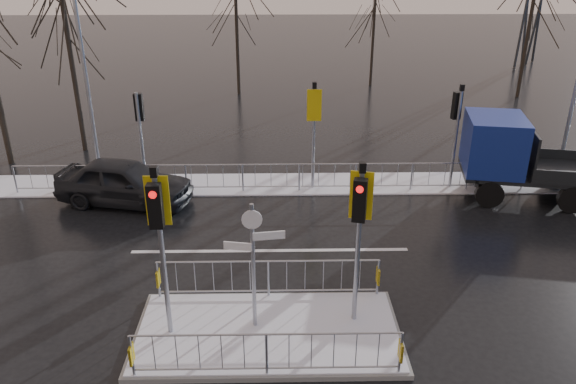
{
  "coord_description": "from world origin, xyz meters",
  "views": [
    {
      "loc": [
        0.26,
        -10.31,
        8.22
      ],
      "look_at": [
        0.53,
        3.94,
        1.8
      ],
      "focal_mm": 35.0,
      "sensor_mm": 36.0,
      "label": 1
    }
  ],
  "objects_px": {
    "car_far_lane": "(124,182)",
    "street_lamp_left": "(85,57)",
    "traffic_island": "(267,321)",
    "flatbed_truck": "(519,156)"
  },
  "relations": [
    {
      "from": "traffic_island",
      "to": "car_far_lane",
      "type": "xyz_separation_m",
      "value": [
        -4.91,
        7.12,
        0.39
      ]
    },
    {
      "from": "traffic_island",
      "to": "car_far_lane",
      "type": "relative_size",
      "value": 1.31
    },
    {
      "from": "car_far_lane",
      "to": "street_lamp_left",
      "type": "bearing_deg",
      "value": 44.53
    },
    {
      "from": "car_far_lane",
      "to": "flatbed_truck",
      "type": "xyz_separation_m",
      "value": [
        13.37,
        0.28,
        0.74
      ]
    },
    {
      "from": "flatbed_truck",
      "to": "traffic_island",
      "type": "bearing_deg",
      "value": -138.83
    },
    {
      "from": "car_far_lane",
      "to": "flatbed_truck",
      "type": "bearing_deg",
      "value": -76.68
    },
    {
      "from": "flatbed_truck",
      "to": "street_lamp_left",
      "type": "xyz_separation_m",
      "value": [
        -14.87,
        2.1,
        2.98
      ]
    },
    {
      "from": "traffic_island",
      "to": "street_lamp_left",
      "type": "relative_size",
      "value": 0.73
    },
    {
      "from": "car_far_lane",
      "to": "traffic_island",
      "type": "bearing_deg",
      "value": -133.25
    },
    {
      "from": "traffic_island",
      "to": "street_lamp_left",
      "type": "bearing_deg",
      "value": 124.07
    }
  ]
}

